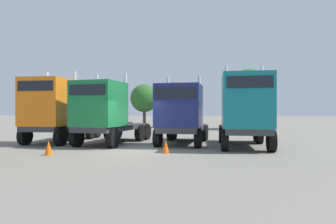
% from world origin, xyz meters
% --- Properties ---
extents(ground, '(200.00, 200.00, 0.00)m').
position_xyz_m(ground, '(0.00, 0.00, 0.00)').
color(ground, slate).
extents(semi_truck_orange, '(2.55, 6.42, 4.46)m').
position_xyz_m(semi_truck_orange, '(-5.72, 2.88, 2.02)').
color(semi_truck_orange, '#333338').
rests_on(semi_truck_orange, ground).
extents(semi_truck_green, '(3.35, 6.42, 4.18)m').
position_xyz_m(semi_truck_green, '(-2.27, 2.41, 1.88)').
color(semi_truck_green, '#333338').
rests_on(semi_truck_green, ground).
extents(semi_truck_navy, '(2.82, 6.02, 4.02)m').
position_xyz_m(semi_truck_navy, '(2.05, 3.09, 1.81)').
color(semi_truck_navy, '#333338').
rests_on(semi_truck_navy, ground).
extents(semi_truck_teal, '(2.60, 6.05, 4.43)m').
position_xyz_m(semi_truck_teal, '(5.55, 2.02, 2.01)').
color(semi_truck_teal, '#333338').
rests_on(semi_truck_teal, ground).
extents(traffic_cone_near, '(0.36, 0.36, 0.61)m').
position_xyz_m(traffic_cone_near, '(1.71, -0.22, 0.30)').
color(traffic_cone_near, '#F2590C').
rests_on(traffic_cone_near, ground).
extents(traffic_cone_mid, '(0.36, 0.36, 0.66)m').
position_xyz_m(traffic_cone_mid, '(-3.33, -1.69, 0.33)').
color(traffic_cone_mid, '#F2590C').
rests_on(traffic_cone_mid, ground).
extents(oak_far_left, '(3.35, 3.35, 5.14)m').
position_xyz_m(oak_far_left, '(-4.38, 20.82, 3.45)').
color(oak_far_left, '#4C3823').
rests_on(oak_far_left, ground).
extents(oak_far_centre, '(3.06, 3.06, 5.35)m').
position_xyz_m(oak_far_centre, '(-0.73, 20.73, 3.79)').
color(oak_far_centre, '#4C3823').
rests_on(oak_far_centre, ground).
extents(oak_far_right, '(4.30, 4.30, 6.42)m').
position_xyz_m(oak_far_right, '(7.60, 18.76, 4.26)').
color(oak_far_right, '#4C3823').
rests_on(oak_far_right, ground).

